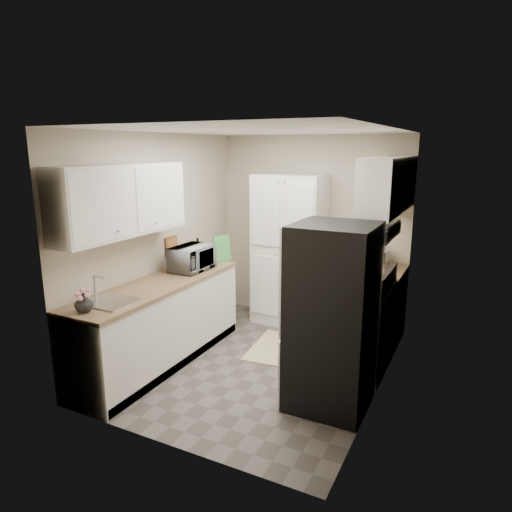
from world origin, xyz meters
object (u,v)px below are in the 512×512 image
Objects in this scene: wine_bottle at (198,253)px; toaster_oven at (374,257)px; refrigerator at (332,317)px; microwave at (192,258)px; pantry_cabinet at (289,251)px; electric_range at (357,326)px.

wine_bottle is 2.15m from toaster_oven.
refrigerator is 1.99m from microwave.
pantry_cabinet is 1.13m from toaster_oven.
pantry_cabinet reaches higher than microwave.
toaster_oven reaches higher than electric_range.
refrigerator is 3.25× the size of microwave.
microwave is at bearing -173.18° from electric_range.
microwave is 1.70× the size of wine_bottle.
refrigerator is at bearing -92.55° from toaster_oven.
pantry_cabinet reaches higher than refrigerator.
electric_range is 2.81× the size of toaster_oven.
electric_range is 2.10m from wine_bottle.
microwave reaches higher than electric_range.
pantry_cabinet is 3.83× the size of microwave.
refrigerator is 4.22× the size of toaster_oven.
wine_bottle is 0.76× the size of toaster_oven.
microwave is 0.25m from wine_bottle.
pantry_cabinet is 2.07m from refrigerator.
wine_bottle reaches higher than electric_range.
microwave is (-0.76, -1.16, 0.06)m from pantry_cabinet.
microwave is at bearing 163.32° from refrigerator.
pantry_cabinet is 1.77× the size of electric_range.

